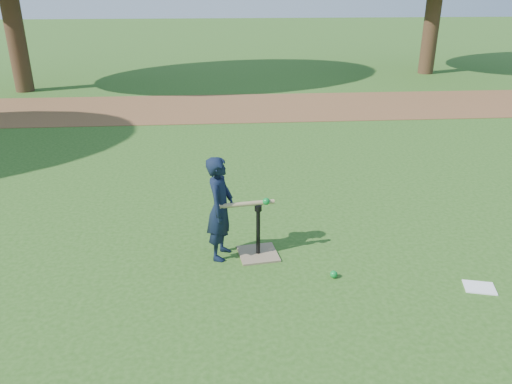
{
  "coord_description": "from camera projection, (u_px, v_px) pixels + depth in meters",
  "views": [
    {
      "loc": [
        -0.6,
        -4.64,
        2.88
      ],
      "look_at": [
        -0.18,
        0.6,
        0.65
      ],
      "focal_mm": 35.0,
      "sensor_mm": 36.0,
      "label": 1
    }
  ],
  "objects": [
    {
      "name": "child",
      "position": [
        220.0,
        208.0,
        5.44
      ],
      "size": [
        0.39,
        0.49,
        1.18
      ],
      "primitive_type": "imported",
      "rotation": [
        0.0,
        0.0,
        1.28
      ],
      "color": "black",
      "rests_on": "ground"
    },
    {
      "name": "wiffle_ball_ground",
      "position": [
        334.0,
        274.0,
        5.23
      ],
      "size": [
        0.08,
        0.08,
        0.08
      ],
      "primitive_type": "sphere",
      "color": "#0B822B",
      "rests_on": "ground"
    },
    {
      "name": "ground",
      "position": [
        277.0,
        268.0,
        5.42
      ],
      "size": [
        80.0,
        80.0,
        0.0
      ],
      "primitive_type": "plane",
      "color": "#285116",
      "rests_on": "ground"
    },
    {
      "name": "dirt_strip",
      "position": [
        241.0,
        107.0,
        12.31
      ],
      "size": [
        24.0,
        3.0,
        0.01
      ],
      "primitive_type": "cube",
      "color": "brown",
      "rests_on": "ground"
    },
    {
      "name": "clipboard",
      "position": [
        480.0,
        287.0,
        5.07
      ],
      "size": [
        0.35,
        0.3,
        0.01
      ],
      "primitive_type": "cube",
      "rotation": [
        0.0,
        0.0,
        -0.26
      ],
      "color": "white",
      "rests_on": "ground"
    },
    {
      "name": "swing_action",
      "position": [
        248.0,
        204.0,
        5.41
      ],
      "size": [
        0.63,
        0.14,
        0.09
      ],
      "color": "tan",
      "rests_on": "ground"
    },
    {
      "name": "batting_tee",
      "position": [
        258.0,
        246.0,
        5.65
      ],
      "size": [
        0.48,
        0.48,
        0.61
      ],
      "color": "#877356",
      "rests_on": "ground"
    }
  ]
}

